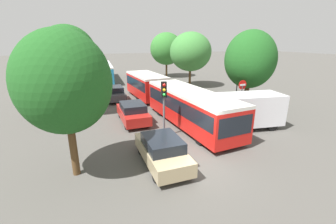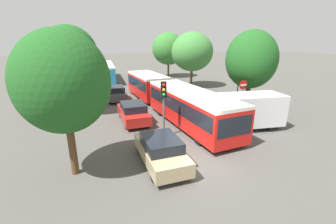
{
  "view_description": "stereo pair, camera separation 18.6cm",
  "coord_description": "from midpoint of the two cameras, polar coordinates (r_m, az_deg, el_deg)",
  "views": [
    {
      "loc": [
        -4.85,
        -8.44,
        5.63
      ],
      "look_at": [
        0.2,
        4.53,
        1.2
      ],
      "focal_mm": 24.0,
      "sensor_mm": 36.0,
      "label": 1
    },
    {
      "loc": [
        -4.68,
        -8.51,
        5.63
      ],
      "look_at": [
        0.2,
        4.53,
        1.2
      ],
      "focal_mm": 24.0,
      "sensor_mm": 36.0,
      "label": 2
    }
  ],
  "objects": [
    {
      "name": "ground_plane",
      "position": [
        11.23,
        7.83,
        -12.61
      ],
      "size": [
        200.0,
        200.0,
        0.0
      ],
      "primitive_type": "plane",
      "color": "#4F4C47"
    },
    {
      "name": "articulated_bus",
      "position": [
        18.45,
        0.48,
        4.41
      ],
      "size": [
        3.52,
        16.5,
        2.43
      ],
      "rotation": [
        0.0,
        0.0,
        -1.51
      ],
      "color": "red",
      "rests_on": "ground"
    },
    {
      "name": "city_bus_rear",
      "position": [
        35.04,
        -15.66,
        10.08
      ],
      "size": [
        3.28,
        11.38,
        2.42
      ],
      "rotation": [
        0.0,
        0.0,
        1.5
      ],
      "color": "teal",
      "rests_on": "ground"
    },
    {
      "name": "queued_car_tan",
      "position": [
        10.72,
        -1.35,
        -9.7
      ],
      "size": [
        1.74,
        4.02,
        1.39
      ],
      "rotation": [
        0.0,
        0.0,
        1.56
      ],
      "color": "tan",
      "rests_on": "ground"
    },
    {
      "name": "queued_car_red",
      "position": [
        16.34,
        -8.51,
        -0.07
      ],
      "size": [
        1.76,
        4.07,
        1.41
      ],
      "rotation": [
        0.0,
        0.0,
        1.56
      ],
      "color": "#B21E19",
      "rests_on": "ground"
    },
    {
      "name": "queued_car_graphite",
      "position": [
        22.83,
        -12.9,
        4.72
      ],
      "size": [
        1.72,
        3.96,
        1.37
      ],
      "rotation": [
        0.0,
        0.0,
        1.56
      ],
      "color": "#47474C",
      "rests_on": "ground"
    },
    {
      "name": "white_van",
      "position": [
        15.73,
        19.77,
        0.38
      ],
      "size": [
        5.25,
        2.73,
        2.31
      ],
      "rotation": [
        0.0,
        0.0,
        2.98
      ],
      "color": "silver",
      "rests_on": "ground"
    },
    {
      "name": "traffic_light",
      "position": [
        13.09,
        -0.7,
        3.81
      ],
      "size": [
        0.36,
        0.39,
        3.4
      ],
      "rotation": [
        0.0,
        0.0,
        -1.78
      ],
      "color": "#56595E",
      "rests_on": "ground"
    },
    {
      "name": "no_entry_sign",
      "position": [
        17.95,
        18.69,
        4.65
      ],
      "size": [
        0.7,
        0.08,
        2.82
      ],
      "rotation": [
        0.0,
        0.0,
        -1.57
      ],
      "color": "#56595E",
      "rests_on": "ground"
    },
    {
      "name": "direction_sign_post",
      "position": [
        19.53,
        17.74,
        7.76
      ],
      "size": [
        0.19,
        1.4,
        3.6
      ],
      "rotation": [
        0.0,
        0.0,
        3.05
      ],
      "color": "#56595E",
      "rests_on": "ground"
    },
    {
      "name": "tree_left_near",
      "position": [
        9.76,
        -25.09,
        6.21
      ],
      "size": [
        3.67,
        3.67,
        6.13
      ],
      "color": "#51381E",
      "rests_on": "ground"
    },
    {
      "name": "tree_left_mid",
      "position": [
        18.92,
        -23.54,
        13.01
      ],
      "size": [
        4.24,
        4.24,
        6.8
      ],
      "color": "#51381E",
      "rests_on": "ground"
    },
    {
      "name": "tree_right_near",
      "position": [
        19.69,
        20.65,
        12.31
      ],
      "size": [
        4.07,
        4.07,
        6.5
      ],
      "color": "#51381E",
      "rests_on": "ground"
    },
    {
      "name": "tree_right_mid",
      "position": [
        28.62,
        6.24,
        14.72
      ],
      "size": [
        5.08,
        5.08,
        6.7
      ],
      "color": "#51381E",
      "rests_on": "ground"
    },
    {
      "name": "tree_right_far",
      "position": [
        36.69,
        0.24,
        15.75
      ],
      "size": [
        5.07,
        5.07,
        6.9
      ],
      "color": "#51381E",
      "rests_on": "ground"
    }
  ]
}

